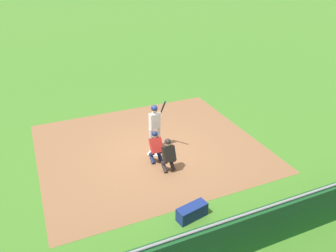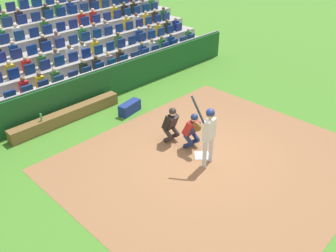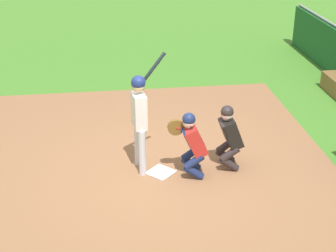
# 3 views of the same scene
# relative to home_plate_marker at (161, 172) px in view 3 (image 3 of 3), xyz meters

# --- Properties ---
(ground_plane) EXTENTS (160.00, 160.00, 0.00)m
(ground_plane) POSITION_rel_home_plate_marker_xyz_m (0.00, 0.00, -0.02)
(ground_plane) COLOR #448029
(infield_dirt_patch) EXTENTS (8.71, 7.76, 0.01)m
(infield_dirt_patch) POSITION_rel_home_plate_marker_xyz_m (0.00, 0.50, -0.01)
(infield_dirt_patch) COLOR #8F6140
(infield_dirt_patch) RESTS_ON ground_plane
(home_plate_marker) EXTENTS (0.62, 0.62, 0.02)m
(home_plate_marker) POSITION_rel_home_plate_marker_xyz_m (0.00, 0.00, 0.00)
(home_plate_marker) COLOR white
(home_plate_marker) RESTS_ON infield_dirt_patch
(batter_at_plate) EXTENTS (0.56, 0.67, 2.23)m
(batter_at_plate) POSITION_rel_home_plate_marker_xyz_m (0.20, 0.36, 1.17)
(batter_at_plate) COLOR silver
(batter_at_plate) RESTS_ON ground_plane
(catcher_crouching) EXTENTS (0.46, 0.71, 1.28)m
(catcher_crouching) POSITION_rel_home_plate_marker_xyz_m (-0.14, -0.55, 0.70)
(catcher_crouching) COLOR navy
(catcher_crouching) RESTS_ON ground_plane
(home_plate_umpire) EXTENTS (0.47, 0.46, 1.30)m
(home_plate_umpire) POSITION_rel_home_plate_marker_xyz_m (0.06, -1.29, 0.69)
(home_plate_umpire) COLOR #2D2425
(home_plate_umpire) RESTS_ON ground_plane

